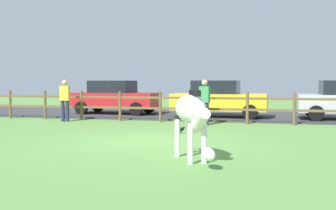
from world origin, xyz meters
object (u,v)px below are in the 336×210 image
at_px(parked_car_yellow, 219,98).
at_px(crow_on_grass, 181,129).
at_px(parked_car_red, 115,97).
at_px(visitor_right_of_tree, 65,98).
at_px(zebra, 192,114).
at_px(visitor_left_of_tree, 205,100).

bearing_deg(parked_car_yellow, crow_on_grass, -95.32).
xyz_separation_m(parked_car_red, visitor_right_of_tree, (-0.73, -3.49, 0.06)).
xyz_separation_m(crow_on_grass, visitor_right_of_tree, (-5.19, 2.47, 0.78)).
relative_size(parked_car_yellow, parked_car_red, 1.00).
height_order(crow_on_grass, parked_car_yellow, parked_car_yellow).
distance_m(parked_car_yellow, parked_car_red, 5.00).
bearing_deg(visitor_right_of_tree, parked_car_yellow, 26.99).
height_order(zebra, parked_car_yellow, parked_car_yellow).
distance_m(parked_car_red, visitor_left_of_tree, 5.97).
distance_m(parked_car_yellow, visitor_left_of_tree, 2.95).
relative_size(parked_car_red, visitor_left_of_tree, 2.48).
bearing_deg(zebra, parked_car_red, 118.80).
distance_m(crow_on_grass, visitor_right_of_tree, 5.80).
relative_size(visitor_left_of_tree, visitor_right_of_tree, 1.00).
height_order(zebra, parked_car_red, parked_car_red).
distance_m(parked_car_yellow, visitor_right_of_tree, 6.39).
distance_m(zebra, visitor_left_of_tree, 6.57).
bearing_deg(parked_car_red, crow_on_grass, -53.23).
bearing_deg(parked_car_yellow, visitor_left_of_tree, -93.10).
bearing_deg(visitor_left_of_tree, visitor_right_of_tree, 179.48).
relative_size(parked_car_red, visitor_right_of_tree, 2.48).
relative_size(zebra, visitor_right_of_tree, 1.05).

